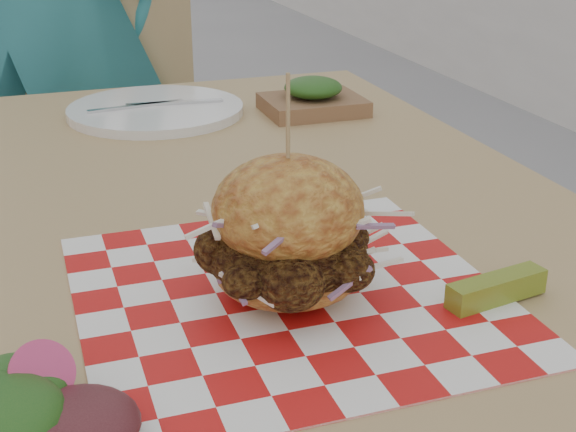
{
  "coord_description": "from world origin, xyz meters",
  "views": [
    {
      "loc": [
        -0.42,
        -0.83,
        1.09
      ],
      "look_at": [
        -0.22,
        -0.24,
        0.82
      ],
      "focal_mm": 50.0,
      "sensor_mm": 36.0,
      "label": 1
    }
  ],
  "objects": [
    {
      "name": "side_salad",
      "position": [
        -0.45,
        -0.37,
        0.76
      ],
      "size": [
        0.14,
        0.14,
        0.05
      ],
      "color": "#3F1419",
      "rests_on": "patio_table"
    },
    {
      "name": "paper_liner",
      "position": [
        -0.22,
        -0.24,
        0.75
      ],
      "size": [
        0.36,
        0.36,
        0.0
      ],
      "primitive_type": "cube",
      "color": "red",
      "rests_on": "patio_table"
    },
    {
      "name": "patio_table",
      "position": [
        -0.23,
        -0.03,
        0.67
      ],
      "size": [
        0.8,
        1.2,
        0.75
      ],
      "color": "tan",
      "rests_on": "ground"
    },
    {
      "name": "place_setting",
      "position": [
        -0.23,
        0.37,
        0.76
      ],
      "size": [
        0.27,
        0.27,
        0.02
      ],
      "color": "white",
      "rests_on": "patio_table"
    },
    {
      "name": "sandwich",
      "position": [
        -0.22,
        -0.24,
        0.81
      ],
      "size": [
        0.17,
        0.17,
        0.19
      ],
      "color": "gold",
      "rests_on": "paper_liner"
    },
    {
      "name": "patio_chair",
      "position": [
        -0.23,
        0.99,
        0.55
      ],
      "size": [
        0.43,
        0.44,
        0.95
      ],
      "rotation": [
        0.0,
        0.0,
        -0.02
      ],
      "color": "tan",
      "rests_on": "ground"
    },
    {
      "name": "kraft_tray",
      "position": [
        0.01,
        0.31,
        0.77
      ],
      "size": [
        0.15,
        0.12,
        0.06
      ],
      "color": "brown",
      "rests_on": "patio_table"
    },
    {
      "name": "pickle_spear",
      "position": [
        -0.06,
        -0.31,
        0.76
      ],
      "size": [
        0.1,
        0.04,
        0.02
      ],
      "primitive_type": "cube",
      "rotation": [
        0.0,
        0.0,
        0.17
      ],
      "color": "olive",
      "rests_on": "paper_liner"
    }
  ]
}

